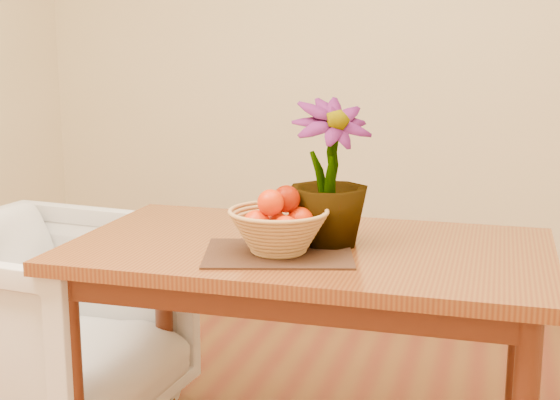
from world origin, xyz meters
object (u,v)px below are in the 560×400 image
(armchair, at_px, (46,317))
(wicker_basket, at_px, (279,233))
(table, at_px, (309,273))
(potted_plant, at_px, (329,173))

(armchair, bearing_deg, wicker_basket, -96.03)
(armchair, bearing_deg, table, -87.38)
(wicker_basket, bearing_deg, table, 67.66)
(wicker_basket, bearing_deg, armchair, 167.54)
(wicker_basket, bearing_deg, potted_plant, 52.83)
(table, distance_m, potted_plant, 0.31)
(wicker_basket, relative_size, armchair, 0.35)
(armchair, bearing_deg, potted_plant, -86.51)
(table, distance_m, armchair, 0.98)
(potted_plant, bearing_deg, table, 156.25)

